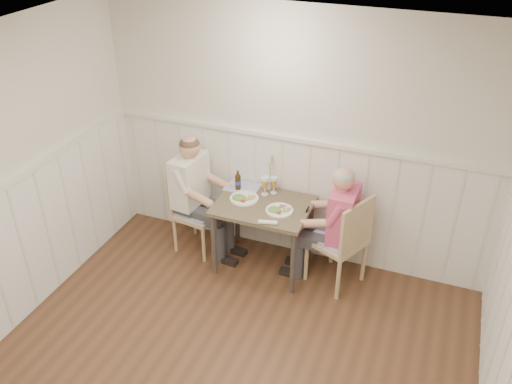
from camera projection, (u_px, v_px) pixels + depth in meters
room_shell at (190, 251)px, 3.38m from camera, size 4.04×4.54×2.60m
wainscot at (236, 286)px, 4.35m from camera, size 4.00×4.49×1.34m
dining_table at (263, 213)px, 5.35m from camera, size 0.93×0.70×0.75m
chair_right at (342, 238)px, 5.17m from camera, size 0.62×0.62×1.00m
chair_left at (193, 208)px, 5.73m from camera, size 0.49×0.49×0.91m
man_in_pink at (337, 235)px, 5.21m from camera, size 0.60×0.42×1.30m
diner_cream at (194, 203)px, 5.68m from camera, size 0.65×0.45×1.34m
plate_man at (278, 209)px, 5.18m from camera, size 0.27×0.27×0.07m
plate_diner at (243, 198)px, 5.37m from camera, size 0.29×0.29×0.07m
beer_glass_a at (274, 182)px, 5.43m from camera, size 0.07×0.07×0.18m
beer_glass_b at (265, 183)px, 5.40m from camera, size 0.08×0.08×0.20m
beer_bottle at (238, 181)px, 5.50m from camera, size 0.06×0.06×0.21m
rolled_napkin at (268, 222)px, 5.00m from camera, size 0.18×0.08×0.04m
grass_vase at (269, 173)px, 5.48m from camera, size 0.05×0.05×0.41m
gingham_mat at (243, 187)px, 5.58m from camera, size 0.35×0.28×0.01m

